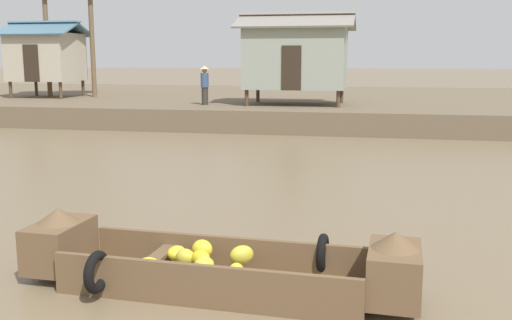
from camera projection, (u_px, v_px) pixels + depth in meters
name	position (u px, v px, depth m)	size (l,w,h in m)	color
ground_plane	(305.00, 184.00, 13.46)	(300.00, 300.00, 0.00)	#726047
riverbank_strip	(345.00, 104.00, 31.18)	(160.00, 20.00, 0.89)	brown
banana_boat	(214.00, 265.00, 7.31)	(5.01, 1.75, 0.92)	brown
stilt_house_left	(46.00, 56.00, 29.58)	(3.83, 3.17, 3.82)	#4C3826
stilt_house_mid_left	(296.00, 56.00, 24.86)	(4.91, 3.31, 3.88)	#4C3826
vendor_person	(205.00, 83.00, 24.91)	(0.44, 0.44, 1.66)	#332D28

